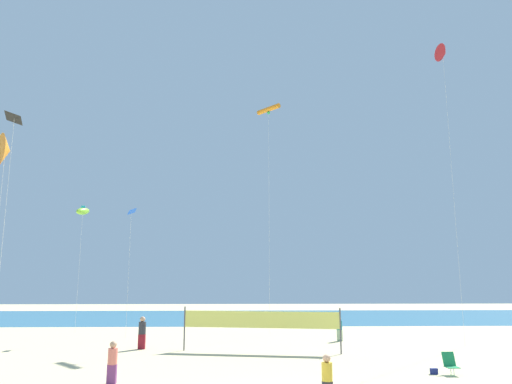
# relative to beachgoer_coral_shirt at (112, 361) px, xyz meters

# --- Properties ---
(ocean_band) EXTENTS (120.00, 20.00, 0.01)m
(ocean_band) POSITION_rel_beachgoer_coral_shirt_xyz_m (6.10, 31.58, -0.84)
(ocean_band) COLOR teal
(ocean_band) RESTS_ON ground
(beachgoer_coral_shirt) EXTENTS (0.36, 0.36, 1.58)m
(beachgoer_coral_shirt) POSITION_rel_beachgoer_coral_shirt_xyz_m (0.00, 0.00, 0.00)
(beachgoer_coral_shirt) COLOR #7A3872
(beachgoer_coral_shirt) RESTS_ON ground
(beachgoer_mustard_shirt) EXTENTS (0.35, 0.35, 1.53)m
(beachgoer_mustard_shirt) POSITION_rel_beachgoer_coral_shirt_xyz_m (7.76, -3.14, -0.02)
(beachgoer_mustard_shirt) COLOR #2D2D33
(beachgoer_mustard_shirt) RESTS_ON ground
(beachgoer_teal_shirt) EXTENTS (0.35, 0.35, 1.53)m
(beachgoer_teal_shirt) POSITION_rel_beachgoer_coral_shirt_xyz_m (11.30, 12.18, -0.02)
(beachgoer_teal_shirt) COLOR #99B28C
(beachgoer_teal_shirt) RESTS_ON ground
(beachgoer_charcoal_shirt) EXTENTS (0.41, 0.41, 1.81)m
(beachgoer_charcoal_shirt) POSITION_rel_beachgoer_coral_shirt_xyz_m (-0.73, 9.05, 0.12)
(beachgoer_charcoal_shirt) COLOR maroon
(beachgoer_charcoal_shirt) RESTS_ON ground
(folding_beach_chair) EXTENTS (0.52, 0.65, 0.89)m
(folding_beach_chair) POSITION_rel_beachgoer_coral_shirt_xyz_m (13.78, 1.40, -0.38)
(folding_beach_chair) COLOR #1E8C4C
(folding_beach_chair) RESTS_ON ground
(volleyball_net) EXTENTS (8.62, 1.61, 2.40)m
(volleyball_net) POSITION_rel_beachgoer_coral_shirt_xyz_m (6.02, 7.69, 0.80)
(volleyball_net) COLOR #4C4C51
(volleyball_net) RESTS_ON ground
(beach_handbag) EXTENTS (0.30, 0.15, 0.24)m
(beach_handbag) POSITION_rel_beachgoer_coral_shirt_xyz_m (13.09, 1.47, -0.72)
(beach_handbag) COLOR navy
(beach_handbag) RESTS_ON ground
(kite_red_delta) EXTENTS (0.69, 1.25, 19.36)m
(kite_red_delta) POSITION_rel_beachgoer_coral_shirt_xyz_m (18.29, 9.69, 17.89)
(kite_red_delta) COLOR silver
(kite_red_delta) RESTS_ON ground
(kite_orange_tube) EXTENTS (1.75, 1.89, 16.93)m
(kite_orange_tube) POSITION_rel_beachgoer_coral_shirt_xyz_m (6.96, 15.28, 15.83)
(kite_orange_tube) COLOR silver
(kite_orange_tube) RESTS_ON ground
(kite_blue_diamond) EXTENTS (0.74, 0.75, 8.95)m
(kite_blue_diamond) POSITION_rel_beachgoer_coral_shirt_xyz_m (-2.95, 14.34, 7.77)
(kite_blue_diamond) COLOR silver
(kite_blue_diamond) RESTS_ON ground
(kite_orange_delta) EXTENTS (1.34, 1.45, 10.55)m
(kite_orange_delta) POSITION_rel_beachgoer_coral_shirt_xyz_m (-5.93, 2.10, 8.92)
(kite_orange_delta) COLOR silver
(kite_orange_delta) RESTS_ON ground
(kite_black_diamond) EXTENTS (0.89, 0.89, 10.48)m
(kite_black_diamond) POSITION_rel_beachgoer_coral_shirt_xyz_m (-4.04, -1.10, 9.32)
(kite_black_diamond) COLOR silver
(kite_black_diamond) RESTS_ON ground
(kite_lime_inflatable) EXTENTS (0.91, 1.67, 9.34)m
(kite_lime_inflatable) POSITION_rel_beachgoer_coral_shirt_xyz_m (-6.97, 16.22, 8.07)
(kite_lime_inflatable) COLOR silver
(kite_lime_inflatable) RESTS_ON ground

